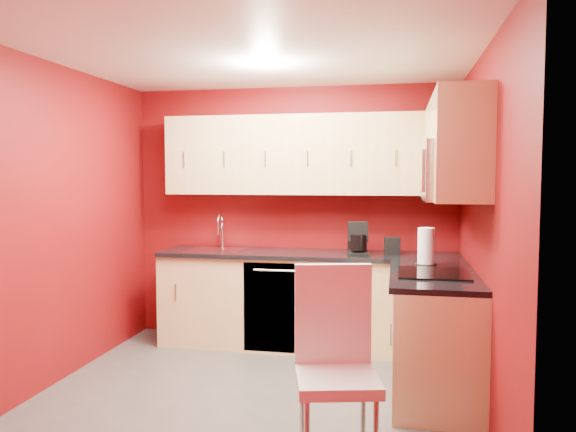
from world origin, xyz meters
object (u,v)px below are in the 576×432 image
(napkin_holder, at_px, (392,246))
(paper_towel, at_px, (426,246))
(coffee_maker, at_px, (359,239))
(dining_chair, at_px, (337,369))
(sink, at_px, (217,246))
(microwave, at_px, (451,171))

(napkin_holder, bearing_deg, paper_towel, -65.87)
(coffee_maker, xyz_separation_m, napkin_holder, (0.30, 0.13, -0.07))
(dining_chair, bearing_deg, sink, 109.95)
(napkin_holder, bearing_deg, coffee_maker, -156.42)
(microwave, relative_size, dining_chair, 0.69)
(paper_towel, xyz_separation_m, dining_chair, (-0.55, -1.56, -0.51))
(sink, height_order, coffee_maker, sink)
(microwave, bearing_deg, coffee_maker, 128.83)
(paper_towel, bearing_deg, dining_chair, -109.34)
(coffee_maker, relative_size, napkin_holder, 1.96)
(microwave, bearing_deg, dining_chair, -121.27)
(microwave, relative_size, paper_towel, 2.53)
(paper_towel, bearing_deg, microwave, -70.64)
(napkin_holder, bearing_deg, dining_chair, -97.30)
(coffee_maker, bearing_deg, microwave, -61.62)
(microwave, bearing_deg, napkin_holder, 112.22)
(napkin_holder, distance_m, dining_chair, 2.22)
(sink, relative_size, coffee_maker, 1.75)
(paper_towel, height_order, dining_chair, paper_towel)
(coffee_maker, distance_m, napkin_holder, 0.33)
(coffee_maker, bearing_deg, paper_towel, -50.14)
(paper_towel, bearing_deg, sink, 163.24)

